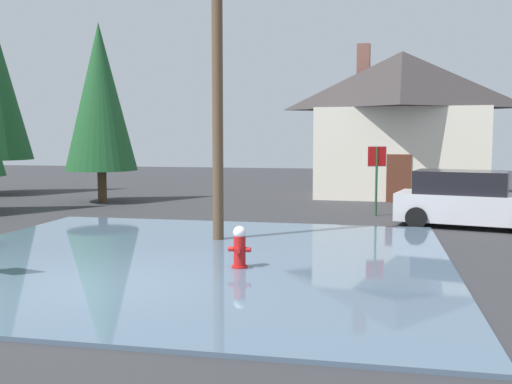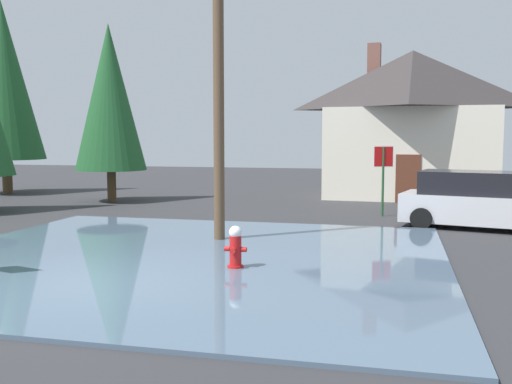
{
  "view_description": "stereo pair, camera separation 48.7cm",
  "coord_description": "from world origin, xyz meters",
  "px_view_note": "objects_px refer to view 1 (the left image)",
  "views": [
    {
      "loc": [
        4.9,
        -9.74,
        2.76
      ],
      "look_at": [
        2.03,
        4.34,
        1.39
      ],
      "focal_mm": 41.22,
      "sensor_mm": 36.0,
      "label": 1
    },
    {
      "loc": [
        5.38,
        -9.63,
        2.76
      ],
      "look_at": [
        2.03,
        4.34,
        1.39
      ],
      "focal_mm": 41.22,
      "sensor_mm": 36.0,
      "label": 2
    }
  ],
  "objects_px": {
    "fire_hydrant": "(240,249)",
    "pine_tree_tall_left": "(100,97)",
    "parked_car": "(469,200)",
    "utility_pole": "(217,90)",
    "stop_sign_far": "(377,166)",
    "house": "(401,122)"
  },
  "relations": [
    {
      "from": "pine_tree_tall_left",
      "to": "stop_sign_far",
      "type": "bearing_deg",
      "value": -10.44
    },
    {
      "from": "house",
      "to": "fire_hydrant",
      "type": "bearing_deg",
      "value": -103.2
    },
    {
      "from": "pine_tree_tall_left",
      "to": "fire_hydrant",
      "type": "bearing_deg",
      "value": -52.69
    },
    {
      "from": "stop_sign_far",
      "to": "house",
      "type": "relative_size",
      "value": 0.3
    },
    {
      "from": "parked_car",
      "to": "fire_hydrant",
      "type": "bearing_deg",
      "value": -127.86
    },
    {
      "from": "pine_tree_tall_left",
      "to": "house",
      "type": "bearing_deg",
      "value": 22.05
    },
    {
      "from": "utility_pole",
      "to": "pine_tree_tall_left",
      "type": "distance_m",
      "value": 10.82
    },
    {
      "from": "stop_sign_far",
      "to": "pine_tree_tall_left",
      "type": "distance_m",
      "value": 11.73
    },
    {
      "from": "utility_pole",
      "to": "parked_car",
      "type": "bearing_deg",
      "value": 30.27
    },
    {
      "from": "fire_hydrant",
      "to": "pine_tree_tall_left",
      "type": "distance_m",
      "value": 14.57
    },
    {
      "from": "fire_hydrant",
      "to": "pine_tree_tall_left",
      "type": "height_order",
      "value": "pine_tree_tall_left"
    },
    {
      "from": "stop_sign_far",
      "to": "parked_car",
      "type": "bearing_deg",
      "value": -36.2
    },
    {
      "from": "house",
      "to": "parked_car",
      "type": "xyz_separation_m",
      "value": [
        1.71,
        -9.07,
        -2.6
      ]
    },
    {
      "from": "parked_car",
      "to": "utility_pole",
      "type": "bearing_deg",
      "value": -149.73
    },
    {
      "from": "utility_pole",
      "to": "pine_tree_tall_left",
      "type": "height_order",
      "value": "utility_pole"
    },
    {
      "from": "fire_hydrant",
      "to": "stop_sign_far",
      "type": "distance_m",
      "value": 9.58
    },
    {
      "from": "fire_hydrant",
      "to": "house",
      "type": "relative_size",
      "value": 0.12
    },
    {
      "from": "fire_hydrant",
      "to": "parked_car",
      "type": "xyz_separation_m",
      "value": [
        5.5,
        7.07,
        0.35
      ]
    },
    {
      "from": "fire_hydrant",
      "to": "stop_sign_far",
      "type": "bearing_deg",
      "value": 73.26
    },
    {
      "from": "fire_hydrant",
      "to": "utility_pole",
      "type": "distance_m",
      "value": 4.84
    },
    {
      "from": "fire_hydrant",
      "to": "parked_car",
      "type": "height_order",
      "value": "parked_car"
    },
    {
      "from": "pine_tree_tall_left",
      "to": "utility_pole",
      "type": "bearing_deg",
      "value": -48.15
    }
  ]
}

